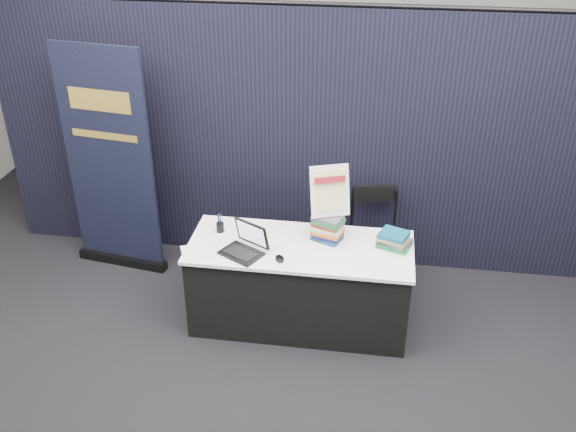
{
  "coord_description": "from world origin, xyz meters",
  "views": [
    {
      "loc": [
        0.54,
        -3.76,
        3.47
      ],
      "look_at": [
        -0.1,
        0.55,
        1.01
      ],
      "focal_mm": 40.0,
      "sensor_mm": 36.0,
      "label": 1
    }
  ],
  "objects_px": {
    "display_table": "(300,284)",
    "book_stack_tall": "(328,228)",
    "laptop": "(242,246)",
    "stacking_chair": "(372,233)",
    "info_sign": "(330,192)",
    "book_stack_short": "(394,240)",
    "pullup_banner": "(111,175)"
  },
  "relations": [
    {
      "from": "display_table",
      "to": "book_stack_tall",
      "type": "bearing_deg",
      "value": 32.8
    },
    {
      "from": "laptop",
      "to": "stacking_chair",
      "type": "xyz_separation_m",
      "value": [
        1.0,
        0.85,
        -0.3
      ]
    },
    {
      "from": "book_stack_tall",
      "to": "info_sign",
      "type": "height_order",
      "value": "info_sign"
    },
    {
      "from": "book_stack_short",
      "to": "stacking_chair",
      "type": "relative_size",
      "value": 0.31
    },
    {
      "from": "book_stack_short",
      "to": "pullup_banner",
      "type": "relative_size",
      "value": 0.13
    },
    {
      "from": "pullup_banner",
      "to": "info_sign",
      "type": "bearing_deg",
      "value": -4.28
    },
    {
      "from": "book_stack_tall",
      "to": "stacking_chair",
      "type": "height_order",
      "value": "book_stack_tall"
    },
    {
      "from": "pullup_banner",
      "to": "display_table",
      "type": "bearing_deg",
      "value": -10.46
    },
    {
      "from": "display_table",
      "to": "pullup_banner",
      "type": "height_order",
      "value": "pullup_banner"
    },
    {
      "from": "info_sign",
      "to": "stacking_chair",
      "type": "relative_size",
      "value": 0.47
    },
    {
      "from": "laptop",
      "to": "pullup_banner",
      "type": "bearing_deg",
      "value": 179.27
    },
    {
      "from": "display_table",
      "to": "info_sign",
      "type": "height_order",
      "value": "info_sign"
    },
    {
      "from": "laptop",
      "to": "book_stack_tall",
      "type": "relative_size",
      "value": 1.42
    },
    {
      "from": "display_table",
      "to": "book_stack_short",
      "type": "bearing_deg",
      "value": 7.31
    },
    {
      "from": "display_table",
      "to": "pullup_banner",
      "type": "relative_size",
      "value": 0.84
    },
    {
      "from": "info_sign",
      "to": "laptop",
      "type": "bearing_deg",
      "value": -173.66
    },
    {
      "from": "display_table",
      "to": "stacking_chair",
      "type": "distance_m",
      "value": 0.9
    },
    {
      "from": "laptop",
      "to": "book_stack_short",
      "type": "distance_m",
      "value": 1.2
    },
    {
      "from": "book_stack_short",
      "to": "stacking_chair",
      "type": "distance_m",
      "value": 0.7
    },
    {
      "from": "info_sign",
      "to": "stacking_chair",
      "type": "bearing_deg",
      "value": 36.34
    },
    {
      "from": "book_stack_tall",
      "to": "book_stack_short",
      "type": "height_order",
      "value": "book_stack_tall"
    },
    {
      "from": "laptop",
      "to": "pullup_banner",
      "type": "height_order",
      "value": "pullup_banner"
    },
    {
      "from": "info_sign",
      "to": "stacking_chair",
      "type": "distance_m",
      "value": 0.92
    },
    {
      "from": "pullup_banner",
      "to": "book_stack_tall",
      "type": "bearing_deg",
      "value": -5.1
    },
    {
      "from": "laptop",
      "to": "book_stack_tall",
      "type": "xyz_separation_m",
      "value": [
        0.65,
        0.29,
        0.05
      ]
    },
    {
      "from": "book_stack_short",
      "to": "info_sign",
      "type": "bearing_deg",
      "value": 172.47
    },
    {
      "from": "display_table",
      "to": "book_stack_tall",
      "type": "relative_size",
      "value": 6.64
    },
    {
      "from": "book_stack_short",
      "to": "display_table",
      "type": "bearing_deg",
      "value": -172.69
    },
    {
      "from": "stacking_chair",
      "to": "pullup_banner",
      "type": "bearing_deg",
      "value": 170.3
    },
    {
      "from": "laptop",
      "to": "pullup_banner",
      "type": "xyz_separation_m",
      "value": [
        -1.38,
        0.79,
        0.14
      ]
    },
    {
      "from": "laptop",
      "to": "info_sign",
      "type": "height_order",
      "value": "info_sign"
    },
    {
      "from": "pullup_banner",
      "to": "stacking_chair",
      "type": "distance_m",
      "value": 2.42
    }
  ]
}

